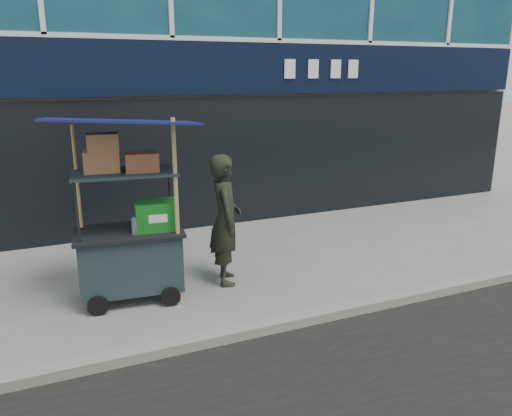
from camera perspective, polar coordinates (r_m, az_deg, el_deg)
name	(u,v)px	position (r m, az deg, el deg)	size (l,w,h in m)	color
ground	(266,323)	(6.02, 1.10, -12.97)	(80.00, 80.00, 0.00)	slate
curb	(273,326)	(5.83, 1.93, -13.30)	(80.00, 0.18, 0.12)	gray
vendor_cart	(131,237)	(6.50, -14.13, -3.20)	(1.88, 1.43, 2.39)	black
vendor_man	(225,220)	(6.81, -3.54, -1.35)	(0.66, 0.43, 1.80)	black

